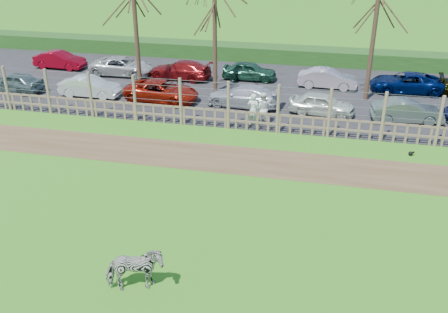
% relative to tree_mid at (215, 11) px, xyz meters
% --- Properties ---
extents(ground, '(120.00, 120.00, 0.00)m').
position_rel_tree_mid_xyz_m(ground, '(2.00, -13.50, -4.87)').
color(ground, '#51A027').
rests_on(ground, ground).
extents(dirt_strip, '(34.00, 2.80, 0.01)m').
position_rel_tree_mid_xyz_m(dirt_strip, '(2.00, -9.00, -4.86)').
color(dirt_strip, brown).
rests_on(dirt_strip, ground).
extents(asphalt, '(44.00, 13.00, 0.04)m').
position_rel_tree_mid_xyz_m(asphalt, '(2.00, 1.00, -4.85)').
color(asphalt, '#232326').
rests_on(asphalt, ground).
extents(hedge, '(46.00, 2.00, 1.10)m').
position_rel_tree_mid_xyz_m(hedge, '(2.00, 8.00, -4.32)').
color(hedge, '#1E4716').
rests_on(hedge, ground).
extents(fence, '(30.16, 0.16, 2.50)m').
position_rel_tree_mid_xyz_m(fence, '(2.00, -5.50, -4.06)').
color(fence, brown).
rests_on(fence, ground).
extents(tree_mid, '(4.80, 4.80, 6.83)m').
position_rel_tree_mid_xyz_m(tree_mid, '(0.00, 0.00, 0.00)').
color(tree_mid, '#3D2B1E').
rests_on(tree_mid, ground).
extents(tree_right, '(4.80, 4.80, 7.35)m').
position_rel_tree_mid_xyz_m(tree_right, '(9.00, 0.50, 0.37)').
color(tree_right, '#3D2B1E').
rests_on(tree_right, ground).
extents(zebra, '(1.85, 1.32, 1.42)m').
position_rel_tree_mid_xyz_m(zebra, '(1.94, -18.05, -4.16)').
color(zebra, gray).
rests_on(zebra, ground).
extents(visitor_a, '(0.68, 0.50, 1.72)m').
position_rel_tree_mid_xyz_m(visitor_a, '(3.18, -4.94, -3.96)').
color(visitor_a, silver).
rests_on(visitor_a, asphalt).
extents(visitor_b, '(0.89, 0.71, 1.72)m').
position_rel_tree_mid_xyz_m(visitor_b, '(3.62, -4.64, -3.96)').
color(visitor_b, silver).
rests_on(visitor_b, asphalt).
extents(crow, '(0.27, 0.20, 0.22)m').
position_rel_tree_mid_xyz_m(crow, '(10.78, -6.84, -4.76)').
color(crow, black).
rests_on(crow, ground).
extents(car_0, '(3.63, 1.70, 1.20)m').
position_rel_tree_mid_xyz_m(car_0, '(-11.96, -2.69, -4.23)').
color(car_0, '#4F6665').
rests_on(car_0, asphalt).
extents(car_1, '(3.65, 1.30, 1.20)m').
position_rel_tree_mid_xyz_m(car_1, '(-7.08, -2.51, -4.23)').
color(car_1, white).
rests_on(car_1, asphalt).
extents(car_2, '(4.47, 2.35, 1.20)m').
position_rel_tree_mid_xyz_m(car_2, '(-2.64, -2.36, -4.23)').
color(car_2, maroon).
rests_on(car_2, asphalt).
extents(car_3, '(4.29, 2.10, 1.20)m').
position_rel_tree_mid_xyz_m(car_3, '(2.15, -2.17, -4.23)').
color(car_3, silver).
rests_on(car_3, asphalt).
extents(car_4, '(3.65, 1.76, 1.20)m').
position_rel_tree_mid_xyz_m(car_4, '(6.56, -2.54, -4.23)').
color(car_4, silver).
rests_on(car_4, asphalt).
extents(car_5, '(3.77, 1.69, 1.20)m').
position_rel_tree_mid_xyz_m(car_5, '(10.94, -2.70, -4.23)').
color(car_5, '#54655D').
rests_on(car_5, asphalt).
extents(car_7, '(3.69, 1.41, 1.20)m').
position_rel_tree_mid_xyz_m(car_7, '(-11.93, 2.67, -4.23)').
color(car_7, maroon).
rests_on(car_7, asphalt).
extents(car_8, '(4.40, 2.17, 1.20)m').
position_rel_tree_mid_xyz_m(car_8, '(-7.00, 2.13, -4.23)').
color(car_8, beige).
rests_on(car_8, asphalt).
extents(car_9, '(4.31, 2.16, 1.20)m').
position_rel_tree_mid_xyz_m(car_9, '(-2.87, 2.11, -4.23)').
color(car_9, maroon).
rests_on(car_9, asphalt).
extents(car_10, '(3.53, 1.44, 1.20)m').
position_rel_tree_mid_xyz_m(car_10, '(1.63, 2.88, -4.23)').
color(car_10, '#205139').
rests_on(car_10, asphalt).
extents(car_11, '(3.68, 1.37, 1.20)m').
position_rel_tree_mid_xyz_m(car_11, '(6.70, 2.26, -4.23)').
color(car_11, '#C3B1BF').
rests_on(car_11, asphalt).
extents(car_12, '(4.44, 2.28, 1.20)m').
position_rel_tree_mid_xyz_m(car_12, '(11.41, 2.45, -4.23)').
color(car_12, '#021247').
rests_on(car_12, asphalt).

